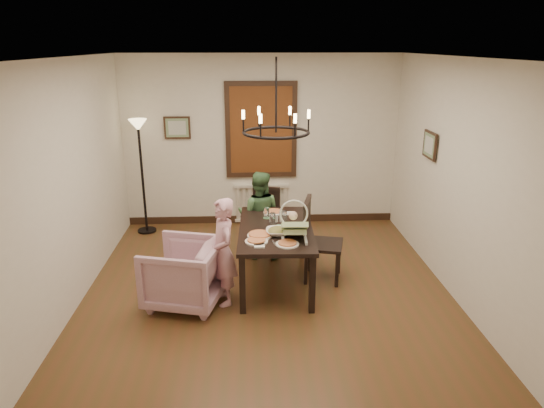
{
  "coord_description": "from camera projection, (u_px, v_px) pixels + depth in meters",
  "views": [
    {
      "loc": [
        -0.22,
        -5.37,
        2.95
      ],
      "look_at": [
        0.07,
        0.31,
        1.05
      ],
      "focal_mm": 32.0,
      "sensor_mm": 36.0,
      "label": 1
    }
  ],
  "objects": [
    {
      "name": "picture_back",
      "position": [
        177.0,
        128.0,
        7.78
      ],
      "size": [
        0.42,
        0.03,
        0.36
      ],
      "primitive_type": "cube",
      "color": "black",
      "rests_on": "room_shell"
    },
    {
      "name": "picture_right",
      "position": [
        430.0,
        145.0,
        6.46
      ],
      "size": [
        0.03,
        0.42,
        0.36
      ],
      "primitive_type": "cube",
      "rotation": [
        0.0,
        0.0,
        1.57
      ],
      "color": "black",
      "rests_on": "room_shell"
    },
    {
      "name": "baby_bouncer",
      "position": [
        294.0,
        226.0,
        5.66
      ],
      "size": [
        0.38,
        0.5,
        0.32
      ],
      "primitive_type": null,
      "rotation": [
        0.0,
        0.0,
        -0.04
      ],
      "color": "#C5E59E",
      "rests_on": "dining_table"
    },
    {
      "name": "pizza_platter",
      "position": [
        260.0,
        235.0,
        5.76
      ],
      "size": [
        0.29,
        0.29,
        0.04
      ],
      "primitive_type": "cylinder",
      "color": "tan",
      "rests_on": "dining_table"
    },
    {
      "name": "radiator",
      "position": [
        262.0,
        203.0,
        8.26
      ],
      "size": [
        0.92,
        0.12,
        0.62
      ],
      "primitive_type": null,
      "color": "silver",
      "rests_on": "room_shell"
    },
    {
      "name": "chandelier",
      "position": [
        276.0,
        132.0,
        5.67
      ],
      "size": [
        0.8,
        0.8,
        0.04
      ],
      "primitive_type": "torus",
      "color": "black",
      "rests_on": "room_shell"
    },
    {
      "name": "chair_far",
      "position": [
        263.0,
        220.0,
        7.11
      ],
      "size": [
        0.52,
        0.52,
        0.94
      ],
      "primitive_type": null,
      "rotation": [
        0.0,
        0.0,
        -0.33
      ],
      "color": "black",
      "rests_on": "room_shell"
    },
    {
      "name": "floor_lamp",
      "position": [
        143.0,
        178.0,
        7.69
      ],
      "size": [
        0.3,
        0.3,
        1.8
      ],
      "primitive_type": null,
      "color": "black",
      "rests_on": "room_shell"
    },
    {
      "name": "dining_table",
      "position": [
        276.0,
        234.0,
        6.07
      ],
      "size": [
        0.96,
        1.64,
        0.76
      ],
      "rotation": [
        0.0,
        0.0,
        -0.03
      ],
      "color": "black",
      "rests_on": "room_shell"
    },
    {
      "name": "chair_right",
      "position": [
        323.0,
        240.0,
        6.2
      ],
      "size": [
        0.58,
        0.58,
        1.09
      ],
      "primitive_type": null,
      "rotation": [
        0.0,
        0.0,
        1.33
      ],
      "color": "black",
      "rests_on": "room_shell"
    },
    {
      "name": "armchair",
      "position": [
        184.0,
        273.0,
        5.66
      ],
      "size": [
        1.03,
        1.01,
        0.77
      ],
      "primitive_type": "imported",
      "rotation": [
        0.0,
        0.0,
        -1.82
      ],
      "color": "#CF9EB6",
      "rests_on": "room_shell"
    },
    {
      "name": "drinking_glass",
      "position": [
        272.0,
        218.0,
        6.14
      ],
      "size": [
        0.08,
        0.08,
        0.15
      ],
      "primitive_type": "cylinder",
      "color": "silver",
      "rests_on": "dining_table"
    },
    {
      "name": "salad_bowl",
      "position": [
        278.0,
        231.0,
        5.8
      ],
      "size": [
        0.35,
        0.35,
        0.09
      ],
      "primitive_type": "imported",
      "color": "white",
      "rests_on": "dining_table"
    },
    {
      "name": "elderly_woman",
      "position": [
        223.0,
        261.0,
        5.64
      ],
      "size": [
        0.36,
        0.45,
        1.07
      ],
      "primitive_type": "imported",
      "rotation": [
        0.0,
        0.0,
        -1.27
      ],
      "color": "#D496A5",
      "rests_on": "room_shell"
    },
    {
      "name": "seated_man",
      "position": [
        259.0,
        222.0,
        6.88
      ],
      "size": [
        0.57,
        0.48,
        1.05
      ],
      "primitive_type": "imported",
      "rotation": [
        0.0,
        0.0,
        2.98
      ],
      "color": "#436C40",
      "rests_on": "room_shell"
    },
    {
      "name": "window_blinds",
      "position": [
        261.0,
        130.0,
        7.85
      ],
      "size": [
        1.0,
        0.03,
        1.4
      ],
      "primitive_type": "cube",
      "color": "brown",
      "rests_on": "room_shell"
    },
    {
      "name": "room_shell",
      "position": [
        266.0,
        176.0,
        5.93
      ],
      "size": [
        4.51,
        5.0,
        2.81
      ],
      "color": "#50381B",
      "rests_on": "ground"
    }
  ]
}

